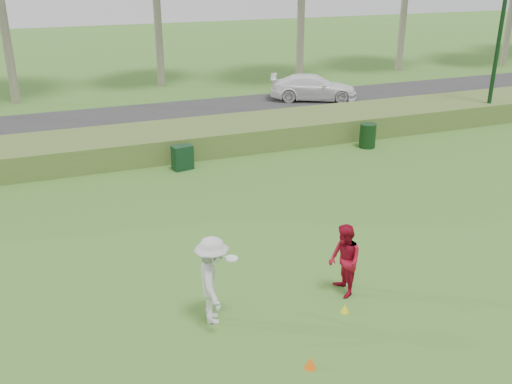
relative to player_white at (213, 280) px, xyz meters
name	(u,v)px	position (x,y,z in m)	size (l,w,h in m)	color
ground	(326,318)	(2.19, -0.77, -0.94)	(120.00, 120.00, 0.00)	#396F25
reed_strip	(181,139)	(2.19, 11.23, -0.49)	(80.00, 3.00, 0.90)	#4D6B2A
park_road	(155,119)	(2.19, 16.23, -0.91)	(80.00, 6.00, 0.06)	#2D2D2D
player_white	(213,280)	(0.00, 0.00, 0.00)	(1.00, 1.33, 1.88)	silver
player_red	(344,261)	(2.97, -0.07, -0.11)	(0.80, 0.63, 1.65)	maroon
cone_orange	(310,363)	(1.19, -2.06, -0.82)	(0.22, 0.22, 0.24)	#FF600D
cone_yellow	(345,308)	(2.65, -0.73, -0.84)	(0.18, 0.18, 0.19)	yellow
utility_cabinet	(183,158)	(1.71, 9.14, -0.51)	(0.69, 0.43, 0.87)	#10321C
trash_bin	(368,136)	(9.14, 8.99, -0.46)	(0.63, 0.63, 0.95)	black
car_right	(314,87)	(10.76, 16.98, -0.23)	(1.82, 4.48, 1.30)	white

